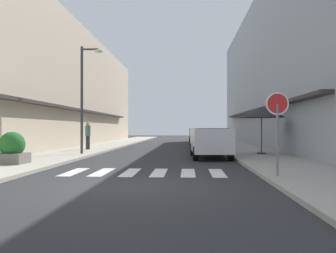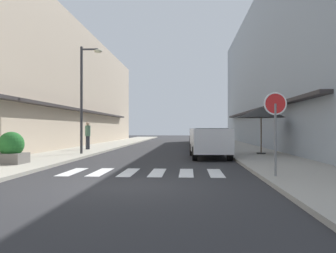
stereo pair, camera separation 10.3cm
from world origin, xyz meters
name	(u,v)px [view 2 (the right image)]	position (x,y,z in m)	size (l,w,h in m)	color
ground_plane	(169,148)	(0.00, 17.30, 0.00)	(95.17, 95.17, 0.00)	#2B2B2D
sidewalk_left	(101,147)	(-5.14, 17.30, 0.06)	(3.15, 60.57, 0.12)	#ADA899
sidewalk_right	(238,147)	(5.14, 17.30, 0.06)	(3.15, 60.57, 0.12)	#9E998E
building_row_left	(54,87)	(-9.21, 18.47, 4.74)	(5.50, 40.93, 9.48)	#C6B299
building_row_right	(290,70)	(9.21, 18.47, 5.90)	(5.50, 40.93, 11.80)	#939EA8
crosswalk	(143,172)	(0.00, 2.69, 0.01)	(5.20, 2.20, 0.01)	silver
parked_car_near	(209,139)	(2.51, 8.57, 0.92)	(1.93, 4.53, 1.47)	silver
parked_car_mid	(204,136)	(2.51, 14.82, 0.92)	(1.83, 3.93, 1.47)	navy
parked_car_far	(201,135)	(2.51, 21.19, 0.92)	(1.85, 4.03, 1.47)	black
parked_car_distant	(199,134)	(2.51, 27.36, 0.92)	(1.89, 4.52, 1.47)	#4C5156
round_street_sign	(275,112)	(3.94, 1.21, 1.92)	(0.65, 0.07, 2.36)	slate
street_lamp	(85,89)	(-4.05, 9.65, 3.59)	(1.19, 0.28, 5.72)	#38383D
cafe_umbrella	(261,112)	(5.31, 9.98, 2.30)	(2.48, 2.48, 2.47)	#262626
planter_corner	(11,149)	(-5.26, 4.19, 0.68)	(1.03, 1.03, 1.22)	slate
pedestrian_walking_near	(88,135)	(-4.96, 13.34, 1.05)	(0.34, 0.34, 1.76)	#282B33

